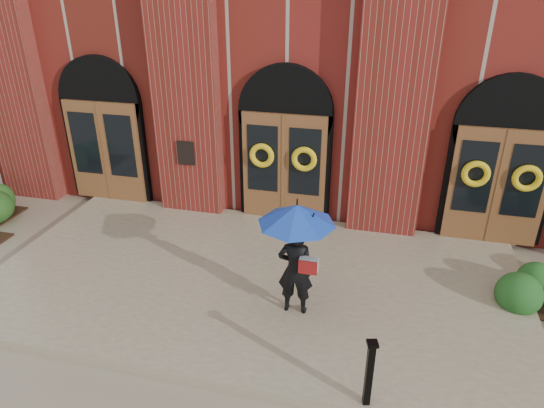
% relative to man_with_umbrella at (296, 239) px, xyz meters
% --- Properties ---
extents(ground, '(90.00, 90.00, 0.00)m').
position_rel_man_with_umbrella_xyz_m(ground, '(-0.95, 0.62, -1.55)').
color(ground, gray).
rests_on(ground, ground).
extents(landing, '(10.00, 5.30, 0.15)m').
position_rel_man_with_umbrella_xyz_m(landing, '(-0.95, 0.77, -1.48)').
color(landing, tan).
rests_on(landing, ground).
extents(church_building, '(16.20, 12.53, 7.00)m').
position_rel_man_with_umbrella_xyz_m(church_building, '(-0.95, 9.41, 1.95)').
color(church_building, maroon).
rests_on(church_building, ground).
extents(man_with_umbrella, '(1.32, 1.32, 2.01)m').
position_rel_man_with_umbrella_xyz_m(man_with_umbrella, '(0.00, 0.00, 0.00)').
color(man_with_umbrella, black).
rests_on(man_with_umbrella, landing).
extents(metal_post, '(0.17, 0.17, 1.05)m').
position_rel_man_with_umbrella_xyz_m(metal_post, '(1.33, -1.73, -0.85)').
color(metal_post, black).
rests_on(metal_post, landing).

